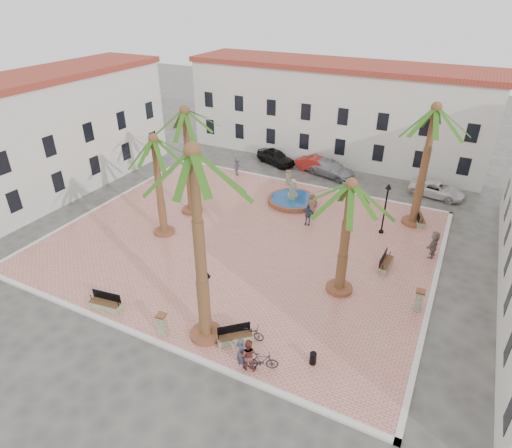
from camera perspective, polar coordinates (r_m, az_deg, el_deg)
The scene contains 36 objects.
ground at distance 31.00m, azimuth -1.65°, elevation -2.16°, with size 120.00×120.00×0.00m, color #56544F.
plaza at distance 30.96m, azimuth -1.65°, elevation -2.04°, with size 26.00×22.00×0.15m, color #DF8778.
kerb_n at distance 39.85m, azimuth 5.91°, elevation 5.37°, with size 26.30×0.30×0.16m, color silver.
kerb_s at distance 23.90m, azimuth -14.69°, elevation -14.37°, with size 26.30×0.30×0.16m, color silver.
kerb_e at distance 28.22m, azimuth 22.52°, elevation -8.14°, with size 0.30×22.30×0.16m, color silver.
kerb_w at distance 38.19m, azimuth -19.10°, elevation 2.70°, with size 0.30×22.30×0.16m, color silver.
building_north at distance 46.40m, azimuth 10.47°, elevation 14.68°, with size 30.40×7.40×9.50m.
building_west at distance 40.84m, azimuth -26.36°, elevation 10.48°, with size 6.40×24.40×10.00m.
fountain at distance 36.01m, azimuth 4.88°, elevation 3.31°, with size 4.12×4.12×2.13m.
palm_nw at distance 32.29m, azimuth -9.40°, elevation 13.16°, with size 5.42×5.42×8.53m.
palm_sw at distance 29.67m, azimuth -13.37°, elevation 9.56°, with size 4.87×4.87×7.54m.
palm_s at distance 18.21m, azimuth -8.28°, elevation 6.64°, with size 5.45×5.45×10.52m.
palm_e at distance 23.31m, azimuth 12.41°, elevation 3.35°, with size 5.16×5.16×7.30m.
palm_ne at distance 32.14m, azimuth 22.59°, elevation 12.50°, with size 5.54×5.54×9.25m.
bench_s at distance 25.96m, azimuth -19.40°, elevation -10.10°, with size 1.98×0.85×1.01m.
bench_se at distance 22.67m, azimuth -2.83°, elevation -14.89°, with size 1.72×1.64×0.96m.
bench_e at distance 28.93m, azimuth 16.88°, elevation -5.14°, with size 0.66×1.91×1.00m.
bench_ne at distance 35.09m, azimuth 20.89°, elevation 0.61°, with size 1.20×2.08×1.05m.
lamppost_s at distance 21.72m, azimuth -6.53°, elevation -8.89°, with size 0.43×0.43×3.98m.
lamppost_e at distance 31.74m, azimuth 16.99°, elevation 3.08°, with size 0.43×0.43×3.95m.
bollard_se at distance 23.28m, azimuth -12.39°, elevation -12.90°, with size 0.53×0.53×1.31m.
bollard_n at distance 39.16m, azimuth 4.33°, elevation 6.20°, with size 0.53×0.53×1.32m.
bollard_e at distance 25.82m, azimuth 20.88°, elevation -9.45°, with size 0.52×0.52×1.37m.
litter_bin at distance 21.77m, azimuth 7.61°, elevation -17.33°, with size 0.34×0.34×0.66m, color black.
cyclist_a at distance 21.14m, azimuth -1.99°, elevation -16.72°, with size 0.63×0.41×1.72m, color #3B3E56.
bicycle_a at distance 22.74m, azimuth -0.89°, elevation -14.11°, with size 0.57×1.64×0.86m, color black.
cyclist_b at distance 21.01m, azimuth -1.08°, elevation -17.02°, with size 0.85×0.66×1.74m, color brown.
bicycle_b at distance 21.28m, azimuth 0.80°, elevation -17.81°, with size 0.45×1.59×0.95m, color black.
pedestrian_fountain_a at distance 34.14m, azimuth 7.37°, elevation 2.78°, with size 0.88×0.57×1.81m, color #81644F.
pedestrian_fountain_b at distance 32.52m, azimuth 6.91°, elevation 1.25°, with size 0.99×0.41×1.69m, color #374E64.
pedestrian_north at distance 41.02m, azimuth -2.49°, elevation 7.68°, with size 1.15×0.66×1.78m, color #414145.
pedestrian_east at distance 30.79m, azimuth 22.62°, elevation -2.51°, with size 1.78×0.57×1.92m, color #7C685D.
car_black at distance 44.28m, azimuth 2.63°, elevation 8.95°, with size 1.77×4.40×1.50m, color black.
car_red at distance 42.55m, azimuth 8.26°, elevation 7.77°, with size 1.54×4.40×1.45m, color #AC221D.
car_silver at distance 41.90m, azimuth 9.92°, elevation 7.29°, with size 2.06×5.08×1.47m, color #9D9EA5.
car_white at distance 40.35m, azimuth 22.97°, elevation 4.26°, with size 2.11×4.57×1.27m, color white.
Camera 1 is at (12.73, -23.12, 16.27)m, focal length 30.00 mm.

